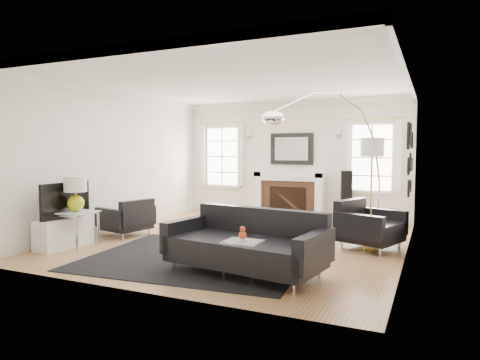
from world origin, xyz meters
The scene contains 25 objects.
floor centered at (0.00, 0.00, 0.00)m, with size 6.00×6.00×0.00m, color olive.
back_wall centered at (0.00, 3.00, 1.40)m, with size 5.50×0.04×2.80m, color white.
front_wall centered at (0.00, -3.00, 1.40)m, with size 5.50×0.04×2.80m, color white.
left_wall centered at (-2.75, 0.00, 1.40)m, with size 0.04×6.00×2.80m, color white.
right_wall centered at (2.75, 0.00, 1.40)m, with size 0.04×6.00×2.80m, color white.
ceiling centered at (0.00, 0.00, 2.80)m, with size 5.50×6.00×0.02m, color white.
crown_molding centered at (0.00, 0.00, 2.74)m, with size 5.50×6.00×0.12m, color white.
fireplace centered at (0.00, 2.79, 0.54)m, with size 1.70×0.69×1.11m.
mantel_mirror centered at (0.00, 2.95, 1.65)m, with size 1.05×0.07×0.75m.
window_left centered at (-1.85, 2.95, 1.46)m, with size 1.24×0.15×1.62m.
window_right centered at (1.85, 2.95, 1.46)m, with size 1.24×0.15×1.62m.
gallery_wall centered at (2.72, 1.30, 1.53)m, with size 0.04×1.73×1.29m.
tv_unit centered at (-2.44, -1.70, 0.33)m, with size 0.35×1.00×1.09m.
area_rug centered at (-0.08, -1.38, 0.01)m, with size 3.19×2.66×0.01m, color black.
sofa centered at (0.91, -1.80, 0.37)m, with size 2.22×1.26×0.69m.
armchair_left centered at (-2.14, -0.46, 0.32)m, with size 0.93×1.00×0.58m.
armchair_right centered at (2.14, 0.31, 0.36)m, with size 1.13×1.19×0.65m.
coffee_table centered at (0.20, -0.47, 0.32)m, with size 0.78×0.78×0.35m.
side_table_left centered at (-2.20, -1.68, 0.51)m, with size 0.56×0.56×0.62m.
nesting_table centered at (0.97, -2.10, 0.38)m, with size 0.45×0.38×0.49m.
gourd_lamp centered at (-2.20, -1.68, 0.95)m, with size 0.36×0.36×0.58m.
orange_vase centered at (0.97, -2.10, 0.59)m, with size 0.10×0.10×0.17m.
arc_floor_lamp centered at (1.40, 0.67, 1.48)m, with size 1.93×1.79×2.73m.
stick_floor_lamp centered at (2.20, 0.24, 1.57)m, with size 0.37×0.37×1.81m.
speaker_tower centered at (1.36, 2.65, 0.58)m, with size 0.23×0.23×1.16m, color black.
Camera 1 is at (3.10, -6.88, 1.62)m, focal length 32.00 mm.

